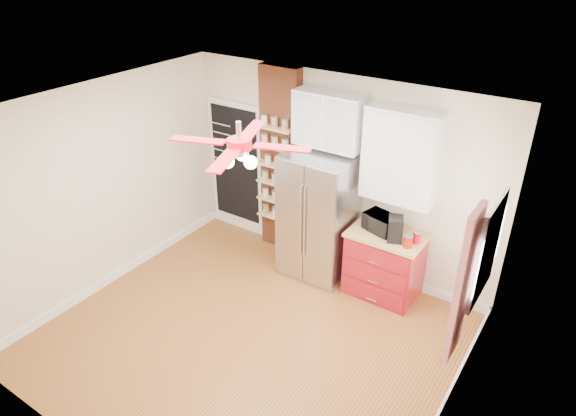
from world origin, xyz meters
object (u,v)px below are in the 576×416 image
Objects in this scene: red_cabinet at (384,263)px; pantry_jar_oats at (268,159)px; toaster_oven at (380,223)px; ceiling_fan at (239,144)px; canister_left at (408,242)px; coffee_maker at (395,229)px; fridge at (318,216)px.

pantry_jar_oats is (-1.87, 0.08, 0.98)m from red_cabinet.
red_cabinet is at bearing -2.47° from pantry_jar_oats.
toaster_oven is at bearing -2.07° from pantry_jar_oats.
ceiling_fan is 9.54× the size of canister_left.
toaster_oven is 2.79× the size of canister_left.
ceiling_fan is 2.35m from toaster_oven.
ceiling_fan reaches higher than red_cabinet.
pantry_jar_oats is at bearing 177.53° from red_cabinet.
ceiling_fan is 2.35m from coffee_maker.
red_cabinet is 2.30× the size of toaster_oven.
fridge is at bearing -177.05° from red_cabinet.
canister_left is (0.20, -0.06, -0.08)m from coffee_maker.
canister_left is at bearing 50.94° from ceiling_fan.
coffee_maker is (1.04, 1.59, -1.37)m from ceiling_fan.
canister_left is at bearing -6.55° from toaster_oven.
canister_left is (1.24, 1.53, -1.45)m from ceiling_fan.
red_cabinet is 0.62m from coffee_maker.
toaster_oven is at bearing 171.41° from red_cabinet.
coffee_maker is at bearing 56.73° from ceiling_fan.
ceiling_fan is 12.13× the size of pantry_jar_oats.
fridge reaches higher than toaster_oven.
toaster_oven is 1.81m from pantry_jar_oats.
pantry_jar_oats is (-2.20, 0.23, 0.46)m from canister_left.
fridge reaches higher than red_cabinet.
toaster_oven is at bearing 64.59° from ceiling_fan.
coffee_maker is at bearing -9.27° from toaster_oven.
toaster_oven is 3.55× the size of pantry_jar_oats.
pantry_jar_oats is (-1.76, 0.06, 0.42)m from toaster_oven.
toaster_oven is (0.81, 1.70, -1.41)m from ceiling_fan.
canister_left is 1.27× the size of pantry_jar_oats.
pantry_jar_oats is at bearing 174.01° from canister_left.
canister_left is (0.44, -0.17, -0.04)m from toaster_oven.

